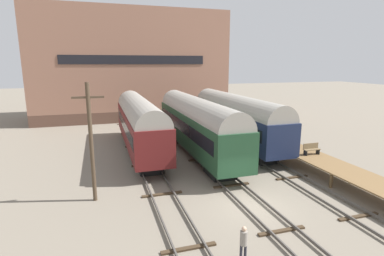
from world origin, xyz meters
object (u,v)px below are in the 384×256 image
object	(u,v)px
train_car_green	(197,123)
train_car_maroon	(140,122)
bench	(311,149)
person_worker	(244,241)
train_car_navy	(236,117)
utility_pole	(91,141)

from	to	relation	value
train_car_green	train_car_maroon	bearing A→B (deg)	154.98
train_car_green	bench	size ratio (longest dim) A/B	12.42
train_car_green	person_worker	xyz separation A→B (m)	(-2.89, -15.20, -2.04)
train_car_maroon	bench	xyz separation A→B (m)	(12.57, -8.37, -1.38)
train_car_green	bench	distance (m)	9.94
train_car_green	train_car_navy	size ratio (longest dim) A/B	1.03
train_car_maroon	utility_pole	world-z (taller)	utility_pole
train_car_navy	utility_pole	xyz separation A→B (m)	(-13.80, -9.24, 0.84)
train_car_navy	utility_pole	world-z (taller)	utility_pole
person_worker	utility_pole	bearing A→B (deg)	127.19
train_car_green	utility_pole	world-z (taller)	utility_pole
train_car_navy	bench	size ratio (longest dim) A/B	12.12
utility_pole	train_car_maroon	bearing A→B (deg)	66.70
person_worker	bench	bearing A→B (deg)	40.63
train_car_navy	train_car_green	bearing A→B (deg)	-157.43
train_car_maroon	bench	world-z (taller)	train_car_maroon
train_car_green	bench	world-z (taller)	train_car_green
train_car_green	utility_pole	size ratio (longest dim) A/B	2.40
train_car_maroon	utility_pole	distance (m)	10.37
train_car_maroon	utility_pole	xyz separation A→B (m)	(-4.09, -9.49, 0.83)
train_car_maroon	train_car_navy	xyz separation A→B (m)	(9.71, -0.25, -0.01)
train_car_navy	utility_pole	distance (m)	16.63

